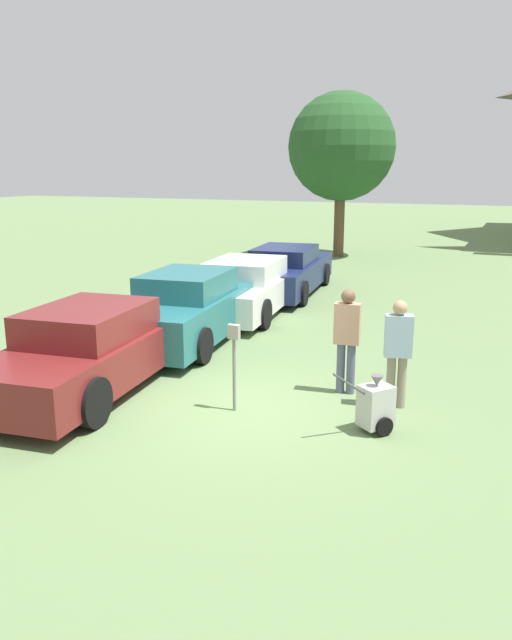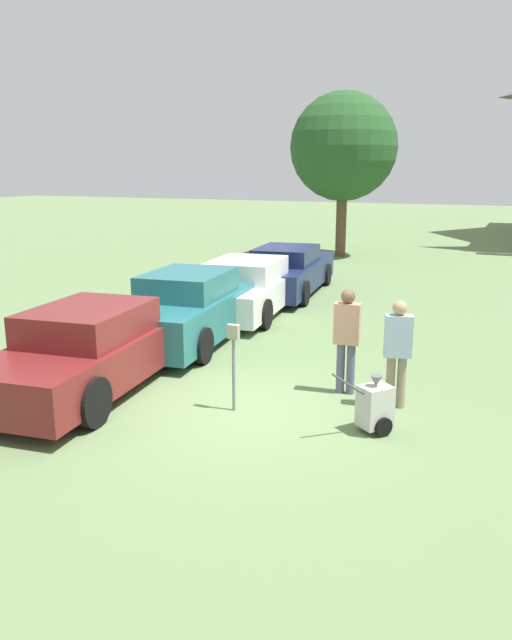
# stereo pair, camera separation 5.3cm
# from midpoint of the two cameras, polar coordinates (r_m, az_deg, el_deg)

# --- Properties ---
(ground_plane) EXTENTS (120.00, 120.00, 0.00)m
(ground_plane) POSITION_cam_midpoint_polar(r_m,az_deg,el_deg) (9.98, -1.62, -7.97)
(ground_plane) COLOR #607A4C
(parked_car_maroon) EXTENTS (2.40, 5.29, 1.46)m
(parked_car_maroon) POSITION_cam_midpoint_polar(r_m,az_deg,el_deg) (11.01, -14.61, -2.55)
(parked_car_maroon) COLOR maroon
(parked_car_maroon) RESTS_ON ground_plane
(parked_car_teal) EXTENTS (2.37, 5.21, 1.54)m
(parked_car_teal) POSITION_cam_midpoint_polar(r_m,az_deg,el_deg) (13.66, -6.09, 1.10)
(parked_car_teal) COLOR #23666B
(parked_car_teal) RESTS_ON ground_plane
(parked_car_white) EXTENTS (2.49, 5.43, 1.42)m
(parked_car_white) POSITION_cam_midpoint_polar(r_m,az_deg,el_deg) (16.27, -0.88, 3.02)
(parked_car_white) COLOR silver
(parked_car_white) RESTS_ON ground_plane
(parked_car_navy) EXTENTS (2.43, 5.47, 1.42)m
(parked_car_navy) POSITION_cam_midpoint_polar(r_m,az_deg,el_deg) (18.83, 2.68, 4.49)
(parked_car_navy) COLOR #19234C
(parked_car_navy) RESTS_ON ground_plane
(parking_meter) EXTENTS (0.18, 0.09, 1.38)m
(parking_meter) POSITION_cam_midpoint_polar(r_m,az_deg,el_deg) (9.55, -2.18, -2.87)
(parking_meter) COLOR slate
(parking_meter) RESTS_ON ground_plane
(person_worker) EXTENTS (0.44, 0.27, 1.78)m
(person_worker) POSITION_cam_midpoint_polar(r_m,az_deg,el_deg) (10.38, 8.17, -1.32)
(person_worker) COLOR #515670
(person_worker) RESTS_ON ground_plane
(person_supervisor) EXTENTS (0.47, 0.33, 1.72)m
(person_supervisor) POSITION_cam_midpoint_polar(r_m,az_deg,el_deg) (9.92, 12.70, -2.45)
(person_supervisor) COLOR gray
(person_supervisor) RESTS_ON ground_plane
(equipment_cart) EXTENTS (0.76, 0.90, 1.00)m
(equipment_cart) POSITION_cam_midpoint_polar(r_m,az_deg,el_deg) (9.13, 10.71, -7.72)
(equipment_cart) COLOR #B2B2AD
(equipment_cart) RESTS_ON ground_plane
(shade_tree) EXTENTS (4.44, 4.44, 6.78)m
(shade_tree) POSITION_cam_midpoint_polar(r_m,az_deg,el_deg) (26.96, 7.77, 15.39)
(shade_tree) COLOR brown
(shade_tree) RESTS_ON ground_plane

